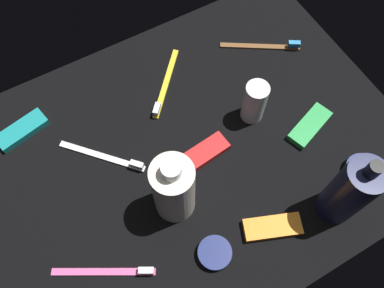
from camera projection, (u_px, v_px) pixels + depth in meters
ground_plane at (192, 152)px, 79.50cm from camera, size 84.00×64.00×1.20cm
lotion_bottle at (350, 192)px, 66.14cm from camera, size 6.64×6.64×19.75cm
bodywash_bottle at (174, 189)px, 67.00cm from camera, size 7.31×7.31×17.73cm
deodorant_stick at (254, 102)px, 78.17cm from camera, size 4.60×4.60×9.75cm
toothbrush_yellow at (165, 86)px, 84.92cm from camera, size 12.96×14.16×2.10cm
toothbrush_brown at (265, 46)px, 89.70cm from camera, size 15.91×10.55×2.10cm
toothbrush_pink at (110, 271)px, 68.29cm from camera, size 16.28×9.86×2.10cm
toothbrush_white at (107, 157)px, 77.68cm from camera, size 13.06×14.07×2.10cm
snack_bar_green at (310, 126)px, 80.55cm from camera, size 11.14×7.16×1.50cm
snack_bar_orange at (272, 227)px, 71.50cm from camera, size 11.14×7.56×1.50cm
snack_bar_red at (204, 153)px, 77.87cm from camera, size 10.77×5.09×1.50cm
snack_bar_teal at (22, 130)px, 80.12cm from camera, size 11.01×6.11×1.50cm
cream_tin_left at (215, 253)px, 69.42cm from camera, size 6.03×6.03×1.68cm
cream_tin_right at (362, 170)px, 76.13cm from camera, size 6.52×6.52×1.84cm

